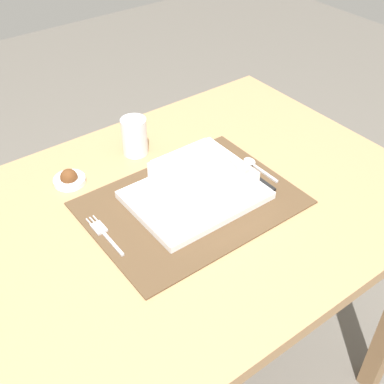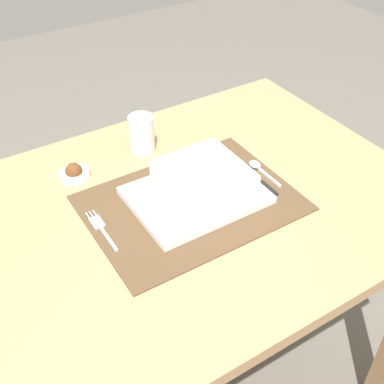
# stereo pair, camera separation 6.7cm
# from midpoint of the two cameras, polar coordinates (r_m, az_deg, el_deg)

# --- Properties ---
(dining_table) EXTENTS (1.01, 0.74, 0.75)m
(dining_table) POSITION_cam_midpoint_polar(r_m,az_deg,el_deg) (1.13, 1.44, -5.29)
(dining_table) COLOR #A37A51
(dining_table) RESTS_ON ground
(placemat) EXTENTS (0.43, 0.32, 0.00)m
(placemat) POSITION_cam_midpoint_polar(r_m,az_deg,el_deg) (1.05, 1.83, -1.25)
(placemat) COLOR #4C3823
(placemat) RESTS_ON dining_table
(serving_plate) EXTENTS (0.27, 0.21, 0.02)m
(serving_plate) POSITION_cam_midpoint_polar(r_m,az_deg,el_deg) (1.05, 2.29, -0.46)
(serving_plate) COLOR white
(serving_plate) RESTS_ON placemat
(porridge_bowl) EXTENTS (0.17, 0.17, 0.05)m
(porridge_bowl) POSITION_cam_midpoint_polar(r_m,az_deg,el_deg) (1.05, 3.10, 1.33)
(porridge_bowl) COLOR white
(porridge_bowl) RESTS_ON serving_plate
(fork) EXTENTS (0.02, 0.13, 0.00)m
(fork) POSITION_cam_midpoint_polar(r_m,az_deg,el_deg) (1.00, -8.61, -4.06)
(fork) COLOR silver
(fork) RESTS_ON placemat
(spoon) EXTENTS (0.02, 0.11, 0.01)m
(spoon) POSITION_cam_midpoint_polar(r_m,az_deg,el_deg) (1.15, 9.21, 2.82)
(spoon) COLOR silver
(spoon) RESTS_ON placemat
(butter_knife) EXTENTS (0.01, 0.13, 0.01)m
(butter_knife) POSITION_cam_midpoint_polar(r_m,az_deg,el_deg) (1.12, 9.46, 1.21)
(butter_knife) COLOR black
(butter_knife) RESTS_ON placemat
(drinking_glass) EXTENTS (0.06, 0.06, 0.09)m
(drinking_glass) POSITION_cam_midpoint_polar(r_m,az_deg,el_deg) (1.19, -4.16, 6.42)
(drinking_glass) COLOR white
(drinking_glass) RESTS_ON dining_table
(condiment_saucer) EXTENTS (0.07, 0.07, 0.04)m
(condiment_saucer) POSITION_cam_midpoint_polar(r_m,az_deg,el_deg) (1.14, -11.75, 2.13)
(condiment_saucer) COLOR white
(condiment_saucer) RESTS_ON dining_table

